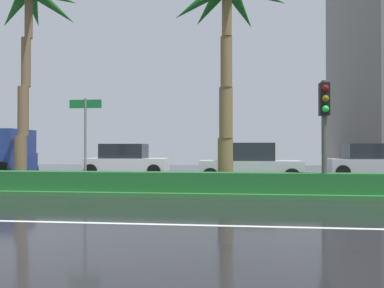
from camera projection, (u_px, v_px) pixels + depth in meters
ground_plane at (133, 189)px, 15.14m from camera, size 90.00×42.00×0.10m
near_lane_divider_stripe at (43, 222)px, 8.18m from camera, size 81.00×0.14×0.01m
median_strip at (126, 189)px, 14.14m from camera, size 85.50×4.00×0.15m
median_hedge at (113, 181)px, 12.76m from camera, size 76.50×0.70×0.60m
palm_tree_mid_left at (27, 13)px, 14.77m from camera, size 4.07×4.03×7.70m
palm_tree_centre_left at (226, 18)px, 13.29m from camera, size 3.89×3.77×7.25m
traffic_signal_median_right at (324, 116)px, 11.85m from camera, size 0.28×0.43×3.33m
street_name_sign at (85, 131)px, 13.47m from camera, size 1.10×0.08×3.00m
car_in_traffic_leading at (126, 161)px, 21.41m from camera, size 4.30×2.02×1.72m
car_in_traffic_second at (249, 164)px, 17.38m from camera, size 4.30×2.02×1.72m
car_in_traffic_third at (372, 162)px, 20.11m from camera, size 4.30×2.02×1.72m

